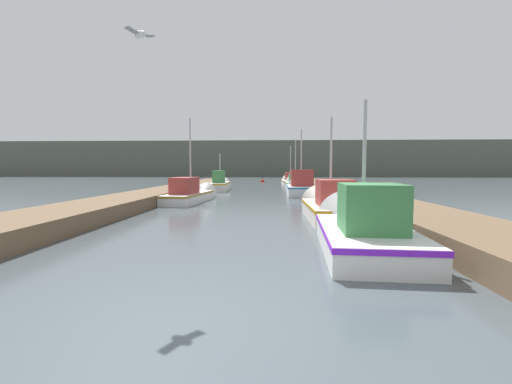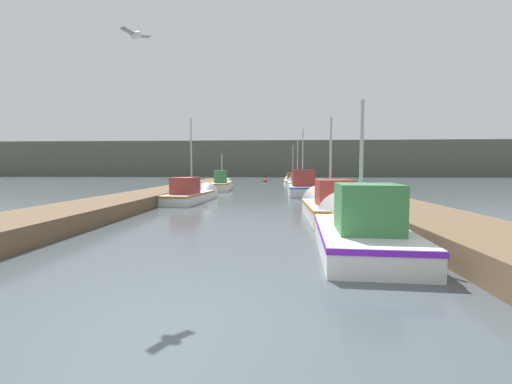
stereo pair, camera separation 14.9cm
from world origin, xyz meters
name	(u,v)px [view 2 (the right image)]	position (x,y,z in m)	size (l,w,h in m)	color
ground_plane	(174,323)	(0.00, 0.00, 0.00)	(200.00, 200.00, 0.00)	#424C51
dock_left	(164,193)	(-5.41, 16.00, 0.26)	(2.47, 40.00, 0.52)	brown
dock_right	(350,194)	(5.41, 16.00, 0.26)	(2.47, 40.00, 0.52)	brown
distant_shore_ridge	(271,159)	(0.00, 72.42, 3.61)	(120.00, 16.00, 7.22)	#565B4C
fishing_boat_0	(357,228)	(3.02, 4.12, 0.41)	(2.07, 4.90, 3.81)	silver
fishing_boat_1	(328,206)	(3.04, 8.65, 0.40)	(1.69, 4.93, 4.02)	silver
fishing_boat_2	(193,194)	(-3.21, 13.96, 0.41)	(1.87, 5.48, 4.71)	silver
fishing_boat_3	(302,187)	(2.88, 18.65, 0.50)	(1.83, 4.73, 4.74)	silver
fishing_boat_4	(222,184)	(-3.13, 23.40, 0.47)	(1.58, 5.69, 3.20)	silver
fishing_boat_5	(297,183)	(3.10, 27.60, 0.37)	(1.78, 4.72, 4.87)	silver
fishing_boat_6	(292,181)	(2.89, 32.11, 0.38)	(1.81, 5.20, 4.61)	silver
mooring_piling_0	(222,180)	(-4.42, 31.47, 0.48)	(0.35, 0.35, 0.96)	#473523
mooring_piling_1	(331,189)	(4.42, 16.79, 0.50)	(0.25, 0.25, 0.98)	#473523
channel_buoy	(265,181)	(-0.18, 38.76, 0.14)	(0.47, 0.47, 0.97)	red
seagull_lead	(136,35)	(-1.33, 2.39, 4.12)	(0.41, 0.52, 0.12)	white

